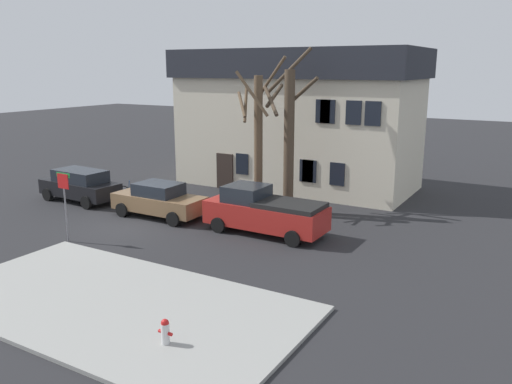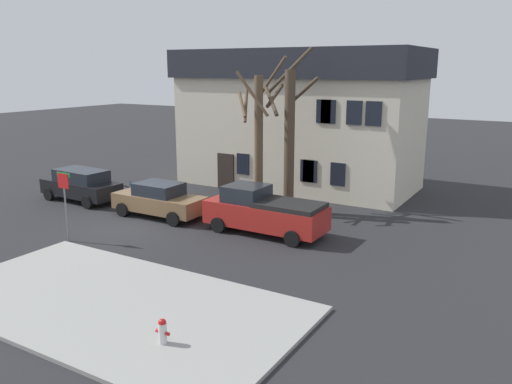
# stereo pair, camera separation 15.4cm
# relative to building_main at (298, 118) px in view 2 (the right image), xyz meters

# --- Properties ---
(ground_plane) EXTENTS (120.00, 120.00, 0.00)m
(ground_plane) POSITION_rel_building_main_xyz_m (-2.80, -11.73, -4.08)
(ground_plane) COLOR #262628
(sidewalk_slab) EXTENTS (11.68, 6.09, 0.12)m
(sidewalk_slab) POSITION_rel_building_main_xyz_m (2.54, -17.70, -4.02)
(sidewalk_slab) COLOR #999993
(sidewalk_slab) RESTS_ON ground_plane
(building_main) EXTENTS (14.17, 6.65, 8.01)m
(building_main) POSITION_rel_building_main_xyz_m (0.00, 0.00, 0.00)
(building_main) COLOR beige
(building_main) RESTS_ON ground_plane
(tree_bare_near) EXTENTS (2.31, 2.32, 7.53)m
(tree_bare_near) POSITION_rel_building_main_xyz_m (1.10, -6.59, -0.40)
(tree_bare_near) COLOR brown
(tree_bare_near) RESTS_ON ground_plane
(tree_bare_mid) EXTENTS (2.77, 2.99, 7.98)m
(tree_bare_mid) POSITION_rel_building_main_xyz_m (2.25, -5.62, -0.25)
(tree_bare_mid) COLOR #4C3D2D
(tree_bare_mid) RESTS_ON ground_plane
(car_black_wagon) EXTENTS (4.69, 2.18, 1.72)m
(car_black_wagon) POSITION_rel_building_main_xyz_m (-8.20, -9.45, -3.18)
(car_black_wagon) COLOR black
(car_black_wagon) RESTS_ON ground_plane
(car_brown_sedan) EXTENTS (4.58, 2.02, 1.66)m
(car_brown_sedan) POSITION_rel_building_main_xyz_m (-2.59, -9.63, -3.25)
(car_brown_sedan) COLOR brown
(car_brown_sedan) RESTS_ON ground_plane
(pickup_truck_red) EXTENTS (5.32, 2.17, 2.02)m
(pickup_truck_red) POSITION_rel_building_main_xyz_m (3.00, -9.30, -3.10)
(pickup_truck_red) COLOR #AD231E
(pickup_truck_red) RESTS_ON ground_plane
(fire_hydrant) EXTENTS (0.42, 0.22, 0.68)m
(fire_hydrant) POSITION_rel_building_main_xyz_m (5.45, -18.83, -3.61)
(fire_hydrant) COLOR silver
(fire_hydrant) RESTS_ON sidewalk_slab
(street_sign_pole) EXTENTS (0.76, 0.07, 2.89)m
(street_sign_pole) POSITION_rel_building_main_xyz_m (-3.43, -14.36, -2.06)
(street_sign_pole) COLOR slate
(street_sign_pole) RESTS_ON ground_plane
(bicycle_leaning) EXTENTS (1.70, 0.51, 1.03)m
(bicycle_leaning) POSITION_rel_building_main_xyz_m (-6.13, -7.69, -3.71)
(bicycle_leaning) COLOR black
(bicycle_leaning) RESTS_ON ground_plane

